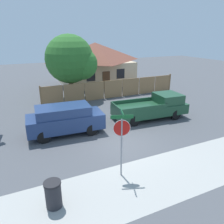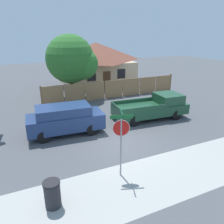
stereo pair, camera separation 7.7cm
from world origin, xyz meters
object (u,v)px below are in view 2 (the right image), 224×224
at_px(oak_tree, 73,60).
at_px(stop_sign, 121,133).
at_px(orange_pickup, 154,107).
at_px(house, 96,63).
at_px(trash_bin, 52,194).
at_px(red_suv, 65,119).

relative_size(oak_tree, stop_sign, 1.97).
height_order(orange_pickup, stop_sign, stop_sign).
distance_m(oak_tree, orange_pickup, 8.87).
distance_m(oak_tree, stop_sign, 12.87).
relative_size(house, trash_bin, 8.31).
relative_size(oak_tree, orange_pickup, 1.07).
relative_size(oak_tree, red_suv, 1.26).
height_order(stop_sign, trash_bin, stop_sign).
xyz_separation_m(house, orange_pickup, (-0.45, -13.14, -1.73)).
distance_m(red_suv, orange_pickup, 6.57).
distance_m(red_suv, stop_sign, 5.53).
height_order(house, trash_bin, house).
bearing_deg(stop_sign, oak_tree, 102.92).
height_order(house, stop_sign, house).
bearing_deg(red_suv, house, 65.91).
bearing_deg(trash_bin, red_suv, 72.41).
xyz_separation_m(oak_tree, orange_pickup, (3.95, -7.42, -2.83)).
distance_m(oak_tree, trash_bin, 14.43).
bearing_deg(house, red_suv, -118.16).
relative_size(red_suv, stop_sign, 1.56).
bearing_deg(trash_bin, oak_tree, 71.38).
bearing_deg(orange_pickup, stop_sign, -131.43).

